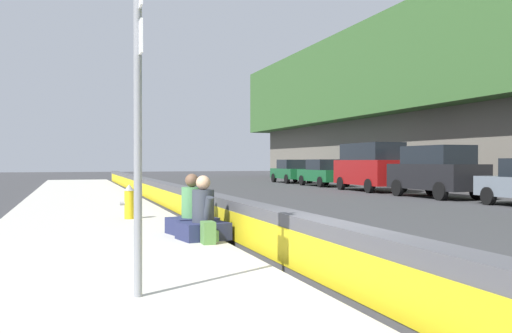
# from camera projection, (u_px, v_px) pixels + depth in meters

# --- Properties ---
(ground_plane) EXTENTS (160.00, 160.00, 0.00)m
(ground_plane) POSITION_uv_depth(u_px,v_px,m) (327.00, 286.00, 7.33)
(ground_plane) COLOR #353538
(ground_plane) RESTS_ON ground
(sidewalk_strip) EXTENTS (80.00, 4.40, 0.14)m
(sidewalk_strip) POSITION_uv_depth(u_px,v_px,m) (116.00, 296.00, 6.51)
(sidewalk_strip) COLOR #B5B2A8
(sidewalk_strip) RESTS_ON ground_plane
(jersey_barrier) EXTENTS (76.00, 0.45, 0.85)m
(jersey_barrier) POSITION_uv_depth(u_px,v_px,m) (327.00, 253.00, 7.32)
(jersey_barrier) COLOR #47474C
(jersey_barrier) RESTS_ON ground_plane
(route_sign_post) EXTENTS (0.44, 0.09, 3.60)m
(route_sign_post) POSITION_uv_depth(u_px,v_px,m) (138.00, 106.00, 6.16)
(route_sign_post) COLOR gray
(route_sign_post) RESTS_ON sidewalk_strip
(fire_hydrant) EXTENTS (0.26, 0.46, 0.88)m
(fire_hydrant) POSITION_uv_depth(u_px,v_px,m) (129.00, 201.00, 14.45)
(fire_hydrant) COLOR gold
(fire_hydrant) RESTS_ON sidewalk_strip
(seated_person_foreground) EXTENTS (0.88, 0.98, 1.21)m
(seated_person_foreground) POSITION_uv_depth(u_px,v_px,m) (203.00, 219.00, 10.67)
(seated_person_foreground) COLOR #23284C
(seated_person_foreground) RESTS_ON sidewalk_strip
(seated_person_middle) EXTENTS (0.93, 1.03, 1.22)m
(seated_person_middle) POSITION_uv_depth(u_px,v_px,m) (192.00, 215.00, 11.52)
(seated_person_middle) COLOR #23284C
(seated_person_middle) RESTS_ON sidewalk_strip
(backpack) EXTENTS (0.32, 0.28, 0.40)m
(backpack) POSITION_uv_depth(u_px,v_px,m) (209.00, 233.00, 10.10)
(backpack) COLOR #4C7A3D
(backpack) RESTS_ON sidewalk_strip
(parked_car_fourth) EXTENTS (4.84, 2.15, 2.28)m
(parked_car_fourth) POSITION_uv_depth(u_px,v_px,m) (436.00, 171.00, 24.85)
(parked_car_fourth) COLOR black
(parked_car_fourth) RESTS_ON ground_plane
(parked_car_midline) EXTENTS (5.14, 2.19, 2.56)m
(parked_car_midline) POSITION_uv_depth(u_px,v_px,m) (371.00, 166.00, 30.29)
(parked_car_midline) COLOR maroon
(parked_car_midline) RESTS_ON ground_plane
(parked_car_far) EXTENTS (4.51, 1.97, 1.71)m
(parked_car_far) POSITION_uv_depth(u_px,v_px,m) (324.00, 173.00, 36.31)
(parked_car_far) COLOR #145128
(parked_car_far) RESTS_ON ground_plane
(parked_car_farther) EXTENTS (4.53, 2.02, 1.71)m
(parked_car_farther) POSITION_uv_depth(u_px,v_px,m) (291.00, 171.00, 41.79)
(parked_car_farther) COLOR #145128
(parked_car_farther) RESTS_ON ground_plane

